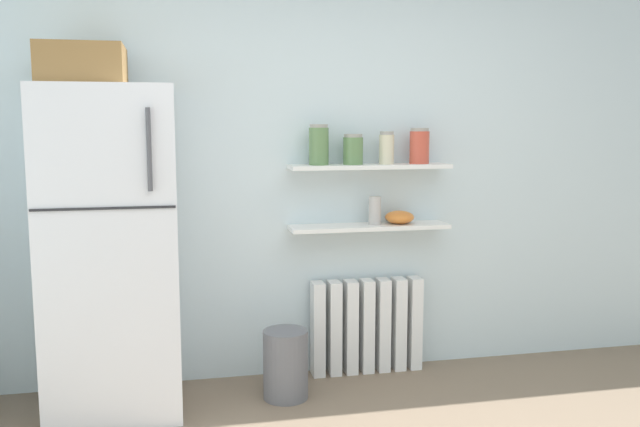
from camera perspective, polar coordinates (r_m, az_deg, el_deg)
name	(u,v)px	position (r m, az deg, el deg)	size (l,w,h in m)	color
back_wall	(334,163)	(4.15, 1.23, 4.31)	(7.04, 0.10, 2.60)	silver
refrigerator	(111,243)	(3.73, -17.28, -2.41)	(0.69, 0.66, 1.93)	silver
radiator	(367,326)	(4.25, 3.98, -9.46)	(0.70, 0.12, 0.58)	white
wall_shelf_lower	(369,227)	(4.08, 4.18, -1.12)	(0.97, 0.22, 0.03)	white
wall_shelf_upper	(370,166)	(4.04, 4.23, 3.99)	(0.97, 0.22, 0.03)	white
storage_jar_0	(319,145)	(3.96, -0.10, 5.82)	(0.12, 0.12, 0.24)	#5B7F4C
storage_jar_1	(353,150)	(4.01, 2.81, 5.43)	(0.12, 0.12, 0.18)	#5B7F4C
storage_jar_2	(387,148)	(4.07, 5.65, 5.53)	(0.09, 0.09, 0.20)	beige
storage_jar_3	(419,146)	(4.14, 8.41, 5.66)	(0.12, 0.12, 0.22)	#C64C38
vase	(375,211)	(4.08, 4.67, 0.25)	(0.07, 0.07, 0.17)	#B2ADA8
shelf_bowl	(400,217)	(4.13, 6.74, -0.32)	(0.18, 0.18, 0.08)	orange
trash_bin	(286,364)	(3.89, -2.93, -12.62)	(0.25, 0.25, 0.39)	slate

